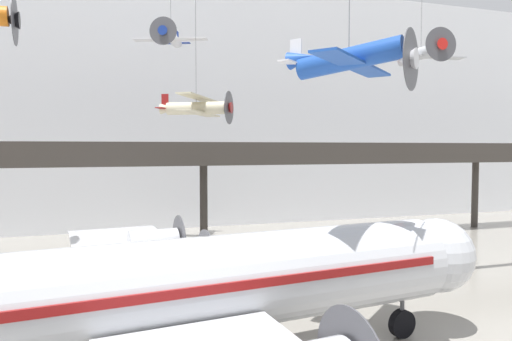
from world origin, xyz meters
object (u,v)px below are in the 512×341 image
at_px(suspended_plane_white_twin, 171,37).
at_px(suspended_plane_silver_racer, 421,54).
at_px(suspended_plane_blue_trainer, 349,59).
at_px(suspended_plane_cream_biplane, 197,107).
at_px(airliner_silver_main, 143,294).

bearing_deg(suspended_plane_white_twin, suspended_plane_silver_racer, 87.39).
bearing_deg(suspended_plane_silver_racer, suspended_plane_blue_trainer, -39.41).
xyz_separation_m(suspended_plane_cream_biplane, suspended_plane_blue_trainer, (3.77, -15.13, 0.85)).
bearing_deg(suspended_plane_blue_trainer, suspended_plane_white_twin, 149.70).
relative_size(suspended_plane_cream_biplane, suspended_plane_blue_trainer, 1.05).
bearing_deg(suspended_plane_blue_trainer, airliner_silver_main, -124.01).
bearing_deg(suspended_plane_silver_racer, suspended_plane_cream_biplane, -84.75).
distance_m(airliner_silver_main, suspended_plane_cream_biplane, 18.68).
bearing_deg(suspended_plane_blue_trainer, suspended_plane_cream_biplane, 153.26).
xyz_separation_m(suspended_plane_blue_trainer, suspended_plane_silver_racer, (15.01, 15.03, 4.07)).
bearing_deg(suspended_plane_cream_biplane, suspended_plane_blue_trainer, -46.46).
bearing_deg(airliner_silver_main, suspended_plane_blue_trainer, 0.19).
xyz_separation_m(suspended_plane_cream_biplane, suspended_plane_white_twin, (-0.67, 8.97, 6.94)).
distance_m(suspended_plane_blue_trainer, suspended_plane_white_twin, 25.24).
xyz_separation_m(suspended_plane_silver_racer, suspended_plane_white_twin, (-19.45, 9.07, 2.01)).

